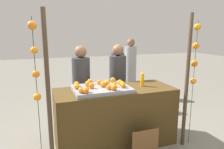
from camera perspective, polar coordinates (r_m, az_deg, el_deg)
The scene contains 31 objects.
ground_plane at distance 3.58m, azimuth 0.85°, elevation -18.27°, with size 24.00×24.00×0.00m, color gray.
stall_counter at distance 3.38m, azimuth 0.87°, elevation -11.51°, with size 1.86×0.74×0.92m, color #4C3819.
orange_tray at distance 3.12m, azimuth -2.95°, elevation -3.99°, with size 0.84×0.61×0.06m, color gray.
orange_0 at distance 2.86m, azimuth -7.12°, elevation -4.08°, with size 0.08×0.08×0.08m, color orange.
orange_1 at distance 3.03m, azimuth -9.70°, elevation -3.23°, with size 0.08×0.08×0.08m, color orange.
orange_2 at distance 3.26m, azimuth 2.20°, elevation -2.06°, with size 0.08×0.08×0.08m, color orange.
orange_3 at distance 3.08m, azimuth 0.55°, elevation -2.86°, with size 0.07×0.07×0.07m, color orange.
orange_4 at distance 3.15m, azimuth -6.68°, elevation -2.53°, with size 0.09×0.09×0.09m, color orange.
orange_5 at distance 3.29m, azimuth -6.10°, elevation -1.92°, with size 0.08×0.08×0.08m, color orange.
orange_6 at distance 3.05m, azimuth 3.06°, elevation -3.02°, with size 0.08×0.08×0.08m, color orange.
orange_7 at distance 3.35m, azimuth 0.24°, elevation -1.56°, with size 0.09×0.09×0.09m, color orange.
orange_8 at distance 2.92m, azimuth 0.56°, elevation -3.55°, with size 0.09×0.09×0.09m, color orange.
orange_9 at distance 3.03m, azimuth -5.71°, elevation -3.08°, with size 0.08×0.08×0.08m, color orange.
orange_10 at distance 3.25m, azimuth -3.61°, elevation -2.11°, with size 0.07×0.07×0.07m, color orange.
orange_11 at distance 3.15m, azimuth -9.74°, elevation -2.62°, with size 0.08×0.08×0.08m, color orange.
orange_12 at distance 2.79m, azimuth -7.20°, elevation -4.43°, with size 0.08×0.08×0.08m, color orange.
orange_13 at distance 3.13m, azimuth 2.78°, elevation -2.55°, with size 0.08×0.08×0.08m, color orange.
orange_14 at distance 2.83m, azimuth -8.52°, elevation -4.32°, with size 0.07×0.07×0.07m, color orange.
orange_15 at distance 2.96m, azimuth -0.86°, elevation -3.47°, with size 0.07×0.07×0.07m, color orange.
orange_16 at distance 3.16m, azimuth -1.45°, elevation -2.33°, with size 0.09×0.09×0.09m, color orange.
orange_17 at distance 3.10m, azimuth -2.53°, elevation -2.70°, with size 0.08×0.08×0.08m, color orange.
juice_bottle at distance 3.39m, azimuth 8.33°, elevation -1.46°, with size 0.06×0.06×0.22m.
chalkboard_sign at distance 3.09m, azimuth 9.09°, elevation -18.88°, with size 0.41×0.03×0.48m.
vendor_left at distance 3.75m, azimuth -8.36°, elevation -4.90°, with size 0.31×0.31×1.56m.
vendor_right at distance 3.96m, azimuth 1.55°, elevation -3.86°, with size 0.31×0.31×1.56m.
crowd_person_0 at distance 4.90m, azimuth 1.50°, elevation -1.14°, with size 0.30×0.30×1.51m.
crowd_person_1 at distance 5.76m, azimuth 5.08°, elevation 1.24°, with size 0.32×0.32×1.61m.
canopy_post_left at distance 2.61m, azimuth -17.11°, elevation -5.74°, with size 0.06×0.06×2.06m, color #473828.
canopy_post_right at distance 3.35m, azimuth 19.92°, elevation -2.13°, with size 0.06×0.06×2.06m, color #473828.
garland_strand_left at distance 2.47m, azimuth -20.54°, elevation 3.54°, with size 0.10×0.10×1.96m.
garland_strand_right at distance 3.35m, azimuth 21.96°, elevation 5.07°, with size 0.11×0.11×1.96m.
Camera 1 is at (-1.09, -2.91, 1.79)m, focal length 33.15 mm.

